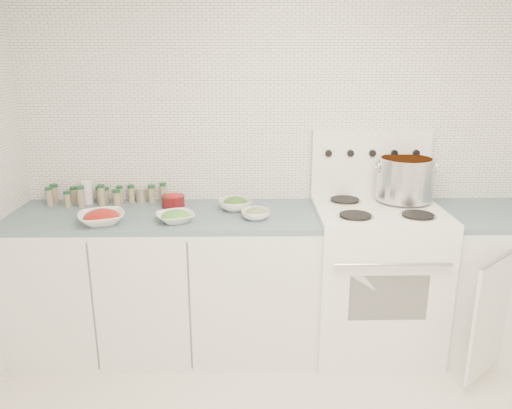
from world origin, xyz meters
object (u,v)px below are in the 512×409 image
(bowl_snowpea, at_px, (175,217))
(bowl_tomato, at_px, (101,217))
(stove, at_px, (374,274))
(stock_pot, at_px, (405,177))

(bowl_snowpea, bearing_deg, bowl_tomato, -176.63)
(stove, bearing_deg, bowl_tomato, -173.90)
(bowl_tomato, bearing_deg, bowl_snowpea, 3.37)
(stove, xyz_separation_m, bowl_snowpea, (-1.21, -0.15, 0.43))
(stock_pot, relative_size, bowl_tomato, 1.12)
(stove, height_order, stock_pot, stove)
(stock_pot, bearing_deg, stove, -143.48)
(stock_pot, relative_size, bowl_snowpea, 1.32)
(stove, height_order, bowl_snowpea, stove)
(bowl_tomato, bearing_deg, stove, 6.10)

